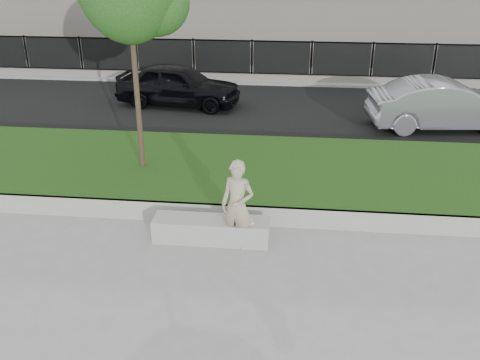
# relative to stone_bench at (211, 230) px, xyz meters

# --- Properties ---
(ground) EXTENTS (90.00, 90.00, 0.00)m
(ground) POSITION_rel_stone_bench_xyz_m (0.34, -0.40, -0.21)
(ground) COLOR gray
(ground) RESTS_ON ground
(grass_bank) EXTENTS (34.00, 4.00, 0.40)m
(grass_bank) POSITION_rel_stone_bench_xyz_m (0.34, 2.60, -0.01)
(grass_bank) COLOR #0D350D
(grass_bank) RESTS_ON ground
(grass_kerb) EXTENTS (34.00, 0.08, 0.40)m
(grass_kerb) POSITION_rel_stone_bench_xyz_m (0.34, 0.64, -0.01)
(grass_kerb) COLOR #A4A29A
(grass_kerb) RESTS_ON ground
(street) EXTENTS (34.00, 7.00, 0.04)m
(street) POSITION_rel_stone_bench_xyz_m (0.34, 8.10, -0.19)
(street) COLOR black
(street) RESTS_ON ground
(far_pavement) EXTENTS (34.00, 3.00, 0.12)m
(far_pavement) POSITION_rel_stone_bench_xyz_m (0.34, 12.60, -0.15)
(far_pavement) COLOR gray
(far_pavement) RESTS_ON ground
(iron_fence) EXTENTS (32.00, 0.30, 1.50)m
(iron_fence) POSITION_rel_stone_bench_xyz_m (0.34, 11.60, 0.33)
(iron_fence) COLOR slate
(iron_fence) RESTS_ON far_pavement
(stone_bench) EXTENTS (2.09, 0.52, 0.43)m
(stone_bench) POSITION_rel_stone_bench_xyz_m (0.00, 0.00, 0.00)
(stone_bench) COLOR #A4A29A
(stone_bench) RESTS_ON ground
(man) EXTENTS (0.68, 0.54, 1.63)m
(man) POSITION_rel_stone_bench_xyz_m (0.50, -0.15, 0.60)
(man) COLOR #B7AA8D
(man) RESTS_ON ground
(book) EXTENTS (0.27, 0.23, 0.03)m
(book) POSITION_rel_stone_bench_xyz_m (0.65, -0.05, 0.23)
(book) COLOR white
(book) RESTS_ON stone_bench
(car_dark) EXTENTS (4.15, 2.11, 1.35)m
(car_dark) POSITION_rel_stone_bench_xyz_m (-2.35, 8.26, 0.50)
(car_dark) COLOR black
(car_dark) RESTS_ON street
(car_silver) EXTENTS (4.37, 1.94, 1.40)m
(car_silver) POSITION_rel_stone_bench_xyz_m (5.62, 6.79, 0.52)
(car_silver) COLOR #95979D
(car_silver) RESTS_ON street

